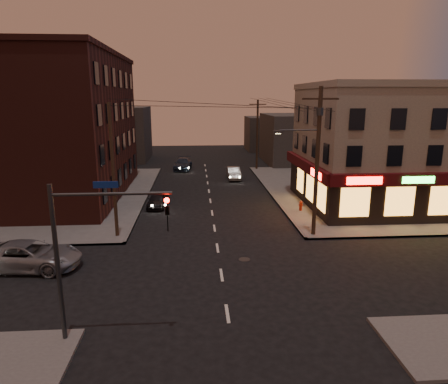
{
  "coord_description": "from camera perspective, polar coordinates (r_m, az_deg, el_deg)",
  "views": [
    {
      "loc": [
        -1.3,
        -20.09,
        9.47
      ],
      "look_at": [
        0.57,
        6.11,
        3.2
      ],
      "focal_mm": 32.0,
      "sensor_mm": 36.0,
      "label": 1
    }
  ],
  "objects": [
    {
      "name": "brick_apartment",
      "position": [
        41.35,
        -22.96,
        8.47
      ],
      "size": [
        12.0,
        20.0,
        13.0
      ],
      "primitive_type": "cube",
      "color": "#401914",
      "rests_on": "sidewalk_nw"
    },
    {
      "name": "utility_pole_west",
      "position": [
        27.57,
        -15.55,
        2.86
      ],
      "size": [
        0.24,
        0.24,
        9.0
      ],
      "primitive_type": "cylinder",
      "color": "#382619",
      "rests_on": "sidewalk_nw"
    },
    {
      "name": "sidewalk_ne",
      "position": [
        44.59,
        21.66,
        0.3
      ],
      "size": [
        24.0,
        28.0,
        0.15
      ],
      "primitive_type": "cube",
      "color": "#514F4C",
      "rests_on": "ground"
    },
    {
      "name": "sedan_far",
      "position": [
        53.76,
        -5.89,
        4.02
      ],
      "size": [
        2.56,
        5.35,
        1.5
      ],
      "primitive_type": "imported",
      "rotation": [
        0.0,
        0.0,
        -0.09
      ],
      "color": "#1C2838",
      "rests_on": "ground"
    },
    {
      "name": "sedan_near",
      "position": [
        35.63,
        -9.4,
        -1.08
      ],
      "size": [
        1.98,
        4.01,
        1.31
      ],
      "primitive_type": "imported",
      "rotation": [
        0.0,
        0.0,
        -0.11
      ],
      "color": "black",
      "rests_on": "ground"
    },
    {
      "name": "fire_hydrant",
      "position": [
        34.17,
        10.91,
        -1.86
      ],
      "size": [
        0.36,
        0.36,
        0.83
      ],
      "rotation": [
        0.0,
        0.0,
        -0.05
      ],
      "color": "#9B220E",
      "rests_on": "sidewalk_ne"
    },
    {
      "name": "traffic_signal",
      "position": [
        16.01,
        -19.43,
        -6.76
      ],
      "size": [
        4.49,
        0.32,
        6.47
      ],
      "color": "#333538",
      "rests_on": "ground"
    },
    {
      "name": "bg_building_ne_a",
      "position": [
        60.37,
        10.7,
        7.52
      ],
      "size": [
        10.0,
        12.0,
        7.0
      ],
      "primitive_type": "cube",
      "color": "#3F3D3A",
      "rests_on": "ground"
    },
    {
      "name": "sidewalk_nw",
      "position": [
        43.53,
        -26.54,
        -0.48
      ],
      "size": [
        24.0,
        28.0,
        0.15
      ],
      "primitive_type": "cube",
      "color": "#514F4C",
      "rests_on": "ground"
    },
    {
      "name": "sedan_mid",
      "position": [
        47.17,
        1.38,
        2.7
      ],
      "size": [
        1.58,
        4.25,
        1.39
      ],
      "primitive_type": "imported",
      "rotation": [
        0.0,
        0.0,
        0.03
      ],
      "color": "gray",
      "rests_on": "ground"
    },
    {
      "name": "utility_pole_far",
      "position": [
        52.93,
        4.77,
        8.15
      ],
      "size": [
        0.26,
        0.26,
        9.0
      ],
      "primitive_type": "cylinder",
      "color": "#382619",
      "rests_on": "sidewalk_ne"
    },
    {
      "name": "utility_pole_main",
      "position": [
        27.34,
        12.98,
        5.29
      ],
      "size": [
        4.2,
        0.44,
        10.0
      ],
      "color": "#382619",
      "rests_on": "sidewalk_ne"
    },
    {
      "name": "ground",
      "position": [
        22.25,
        -0.36,
        -11.77
      ],
      "size": [
        120.0,
        120.0,
        0.0
      ],
      "primitive_type": "plane",
      "color": "black",
      "rests_on": "ground"
    },
    {
      "name": "bg_building_ne_b",
      "position": [
        73.59,
        6.4,
        8.3
      ],
      "size": [
        8.0,
        8.0,
        6.0
      ],
      "primitive_type": "cube",
      "color": "#3F3D3A",
      "rests_on": "ground"
    },
    {
      "name": "pizza_building",
      "position": [
        37.91,
        23.11,
        6.11
      ],
      "size": [
        15.85,
        12.85,
        10.5
      ],
      "color": "tan",
      "rests_on": "sidewalk_ne"
    },
    {
      "name": "suv_cross",
      "position": [
        25.18,
        -26.08,
        -8.17
      ],
      "size": [
        5.91,
        3.17,
        1.58
      ],
      "primitive_type": "imported",
      "rotation": [
        0.0,
        0.0,
        1.47
      ],
      "color": "gray",
      "rests_on": "ground"
    },
    {
      "name": "bg_building_nw",
      "position": [
        63.42,
        -14.86,
        8.03
      ],
      "size": [
        9.0,
        10.0,
        8.0
      ],
      "primitive_type": "cube",
      "color": "#3F3D3A",
      "rests_on": "ground"
    }
  ]
}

